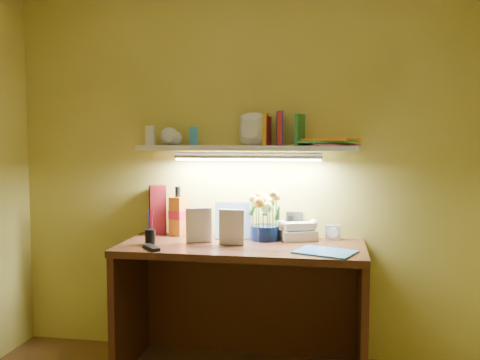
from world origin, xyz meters
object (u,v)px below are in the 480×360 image
(desk, at_px, (242,308))
(whisky_bottle, at_px, (178,211))
(flower_bouquet, at_px, (265,215))
(desk_clock, at_px, (333,232))
(telephone, at_px, (298,230))

(desk, distance_m, whisky_bottle, 0.72)
(flower_bouquet, xyz_separation_m, desk_clock, (0.40, 0.09, -0.11))
(flower_bouquet, relative_size, desk_clock, 3.51)
(desk, height_order, telephone, telephone)
(desk, distance_m, flower_bouquet, 0.56)
(desk, xyz_separation_m, telephone, (0.31, 0.19, 0.44))
(desk_clock, xyz_separation_m, whisky_bottle, (-0.96, -0.03, 0.11))
(telephone, bearing_deg, desk_clock, -6.10)
(desk_clock, bearing_deg, telephone, -154.88)
(whisky_bottle, bearing_deg, flower_bouquet, -5.72)
(desk, xyz_separation_m, whisky_bottle, (-0.44, 0.22, 0.53))
(telephone, distance_m, whisky_bottle, 0.76)
(desk, relative_size, flower_bouquet, 4.57)
(whisky_bottle, bearing_deg, desk, -26.07)
(desk, height_order, flower_bouquet, flower_bouquet)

